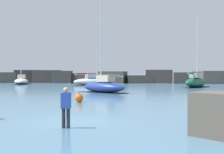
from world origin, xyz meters
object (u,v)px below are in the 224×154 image
Objects in this scene: sailboat_moored_1 at (104,86)px; mooring_buoy_orange_near at (79,98)px; sailboat_moored_2 at (196,82)px; sailboat_moored_5 at (21,81)px; person_on_rocks at (66,106)px; sailboat_moored_3 at (94,81)px.

mooring_buoy_orange_near is at bearing -93.64° from sailboat_moored_1.
sailboat_moored_2 is 24.34m from mooring_buoy_orange_near.
person_on_rocks is (16.90, -39.07, 0.26)m from sailboat_moored_5.
sailboat_moored_2 is 6.16× the size of person_on_rocks.
sailboat_moored_5 is 13.05× the size of mooring_buoy_orange_near.
sailboat_moored_1 is 12.67× the size of mooring_buoy_orange_near.
mooring_buoy_orange_near is 0.50× the size of person_on_rocks.
sailboat_moored_3 is 5.20× the size of person_on_rocks.
sailboat_moored_1 is 16.03m from sailboat_moored_2.
sailboat_moored_1 is at bearing -50.26° from sailboat_moored_5.
sailboat_moored_1 is at bearing -78.54° from sailboat_moored_3.
person_on_rocks is at bearing -83.48° from sailboat_moored_3.
sailboat_moored_5 reaches higher than sailboat_moored_3.
sailboat_moored_1 is 6.37× the size of person_on_rocks.
sailboat_moored_2 reaches higher than sailboat_moored_3.
sailboat_moored_3 reaches higher than person_on_rocks.
sailboat_moored_1 is 16.95m from sailboat_moored_3.
sailboat_moored_2 is at bearing 71.47° from person_on_rocks.
sailboat_moored_3 is 36.53m from person_on_rocks.
person_on_rocks is at bearing -66.61° from sailboat_moored_5.
sailboat_moored_2 is at bearing -16.17° from sailboat_moored_5.
person_on_rocks is (0.78, -19.68, 0.19)m from sailboat_moored_1.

